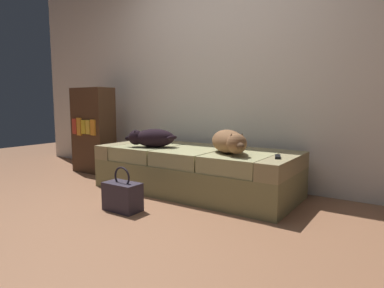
% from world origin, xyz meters
% --- Properties ---
extents(ground_plane, '(10.00, 10.00, 0.00)m').
position_xyz_m(ground_plane, '(0.00, 0.00, 0.00)').
color(ground_plane, '#966345').
extents(back_wall, '(6.40, 0.10, 2.80)m').
position_xyz_m(back_wall, '(0.00, 1.64, 1.40)').
color(back_wall, white).
rests_on(back_wall, ground).
extents(couch, '(2.05, 0.85, 0.45)m').
position_xyz_m(couch, '(0.00, 1.06, 0.22)').
color(couch, olive).
rests_on(couch, ground).
extents(dog_dark, '(0.53, 0.41, 0.19)m').
position_xyz_m(dog_dark, '(-0.43, 0.89, 0.54)').
color(dog_dark, black).
rests_on(dog_dark, couch).
extents(dog_tan, '(0.55, 0.52, 0.21)m').
position_xyz_m(dog_tan, '(0.45, 0.95, 0.56)').
color(dog_tan, brown).
rests_on(dog_tan, couch).
extents(tv_remote, '(0.09, 0.16, 0.02)m').
position_xyz_m(tv_remote, '(0.90, 0.96, 0.46)').
color(tv_remote, black).
rests_on(tv_remote, couch).
extents(handbag, '(0.32, 0.18, 0.38)m').
position_xyz_m(handbag, '(-0.17, 0.21, 0.13)').
color(handbag, '#322B38').
rests_on(handbag, ground).
extents(bookshelf, '(0.56, 0.30, 1.10)m').
position_xyz_m(bookshelf, '(-1.64, 1.13, 0.55)').
color(bookshelf, '#492F1D').
rests_on(bookshelf, ground).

